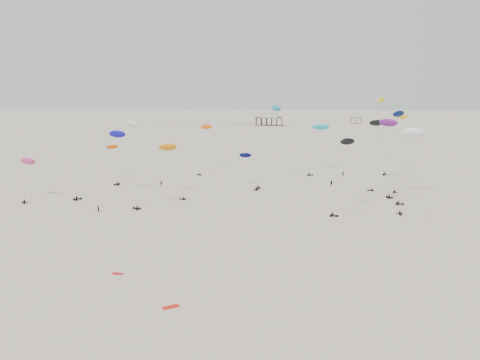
# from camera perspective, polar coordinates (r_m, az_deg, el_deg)

# --- Properties ---
(ground_plane) EXTENTS (900.00, 900.00, 0.00)m
(ground_plane) POSITION_cam_1_polar(r_m,az_deg,el_deg) (221.18, 3.64, 3.71)
(ground_plane) COLOR #C0B198
(pavilion_main) EXTENTS (21.00, 13.00, 9.80)m
(pavilion_main) POSITION_cam_1_polar(r_m,az_deg,el_deg) (370.50, 3.57, 7.30)
(pavilion_main) COLOR brown
(pavilion_main) RESTS_ON ground
(pavilion_small) EXTENTS (9.00, 7.00, 8.00)m
(pavilion_small) POSITION_cam_1_polar(r_m,az_deg,el_deg) (402.44, 13.92, 7.19)
(pavilion_small) COLOR brown
(pavilion_small) RESTS_ON ground
(pier_fence) EXTENTS (80.20, 0.20, 1.50)m
(pier_fence) POSITION_cam_1_polar(r_m,az_deg,el_deg) (377.62, -4.39, 6.83)
(pier_fence) COLOR black
(pier_fence) RESTS_ON ground
(rig_0) EXTENTS (5.58, 9.33, 21.44)m
(rig_0) POSITION_cam_1_polar(r_m,az_deg,el_deg) (113.90, 17.91, 4.39)
(rig_0) COLOR black
(rig_0) RESTS_ON ground
(rig_1) EXTENTS (8.68, 13.78, 15.09)m
(rig_1) POSITION_cam_1_polar(r_m,az_deg,el_deg) (149.49, -15.09, 2.22)
(rig_1) COLOR black
(rig_1) RESTS_ON ground
(rig_2) EXTENTS (4.40, 4.28, 21.08)m
(rig_2) POSITION_cam_1_polar(r_m,az_deg,el_deg) (111.76, -12.83, 4.08)
(rig_2) COLOR black
(rig_2) RESTS_ON ground
(rig_3) EXTENTS (9.38, 9.27, 20.09)m
(rig_3) POSITION_cam_1_polar(r_m,az_deg,el_deg) (164.90, 18.48, 4.76)
(rig_3) COLOR black
(rig_3) RESTS_ON ground
(rig_4) EXTENTS (5.90, 9.50, 11.53)m
(rig_4) POSITION_cam_1_polar(r_m,az_deg,el_deg) (132.57, -24.51, 1.32)
(rig_4) COLOR black
(rig_4) RESTS_ON ground
(rig_5) EXTENTS (6.62, 8.67, 11.00)m
(rig_5) POSITION_cam_1_polar(r_m,az_deg,el_deg) (135.40, 1.07, 1.78)
(rig_5) COLOR black
(rig_5) RESTS_ON ground
(rig_6) EXTENTS (7.18, 17.42, 25.40)m
(rig_6) POSITION_cam_1_polar(r_m,az_deg,el_deg) (142.87, 4.11, 7.28)
(rig_6) COLOR black
(rig_6) RESTS_ON ground
(rig_7) EXTENTS (9.12, 3.63, 20.81)m
(rig_7) POSITION_cam_1_polar(r_m,az_deg,el_deg) (119.92, 17.32, 2.97)
(rig_7) COLOR black
(rig_7) RESTS_ON ground
(rig_8) EXTENTS (4.92, 12.94, 22.77)m
(rig_8) POSITION_cam_1_polar(r_m,az_deg,el_deg) (140.83, 18.70, 6.21)
(rig_8) COLOR black
(rig_8) RESTS_ON ground
(rig_9) EXTENTS (4.18, 11.13, 17.14)m
(rig_9) POSITION_cam_1_polar(r_m,az_deg,el_deg) (160.47, -4.31, 5.36)
(rig_9) COLOR black
(rig_9) RESTS_ON ground
(rig_10) EXTENTS (9.49, 10.24, 15.10)m
(rig_10) POSITION_cam_1_polar(r_m,az_deg,el_deg) (127.21, -8.63, 3.31)
(rig_10) COLOR black
(rig_10) RESTS_ON ground
(rig_11) EXTENTS (6.00, 9.06, 17.25)m
(rig_11) POSITION_cam_1_polar(r_m,az_deg,el_deg) (109.37, 12.47, 1.91)
(rig_11) COLOR black
(rig_11) RESTS_ON ground
(rig_12) EXTENTS (6.45, 15.77, 27.14)m
(rig_12) POSITION_cam_1_polar(r_m,az_deg,el_deg) (144.03, 16.66, 7.80)
(rig_12) COLOR black
(rig_12) RESTS_ON ground
(rig_13) EXTENTS (7.40, 12.27, 17.90)m
(rig_13) POSITION_cam_1_polar(r_m,az_deg,el_deg) (162.80, 9.67, 5.86)
(rig_13) COLOR black
(rig_13) RESTS_ON ground
(rig_14) EXTENTS (11.10, 8.15, 18.67)m
(rig_14) POSITION_cam_1_polar(r_m,az_deg,el_deg) (131.64, 20.26, 4.72)
(rig_14) COLOR black
(rig_14) RESTS_ON ground
(rig_15) EXTENTS (10.82, 13.96, 19.56)m
(rig_15) POSITION_cam_1_polar(r_m,az_deg,el_deg) (130.61, -15.70, 3.83)
(rig_15) COLOR black
(rig_15) RESTS_ON ground
(spectator_0) EXTENTS (0.85, 0.76, 1.95)m
(spectator_0) POSITION_cam_1_polar(r_m,az_deg,el_deg) (113.45, -16.85, -3.75)
(spectator_0) COLOR black
(spectator_0) RESTS_ON ground
(spectator_1) EXTENTS (1.18, 1.12, 2.11)m
(spectator_1) POSITION_cam_1_polar(r_m,az_deg,el_deg) (139.74, 11.06, -0.75)
(spectator_1) COLOR black
(spectator_1) RESTS_ON ground
(spectator_2) EXTENTS (1.22, 0.81, 1.91)m
(spectator_2) POSITION_cam_1_polar(r_m,az_deg,el_deg) (138.91, -9.58, -0.77)
(spectator_2) COLOR black
(spectator_2) RESTS_ON ground
(spectator_3) EXTENTS (0.74, 0.53, 1.94)m
(spectator_3) POSITION_cam_1_polar(r_m,az_deg,el_deg) (156.81, 12.41, 0.46)
(spectator_3) COLOR black
(spectator_3) RESTS_ON ground
(grounded_kite_a) EXTENTS (2.34, 1.94, 0.08)m
(grounded_kite_a) POSITION_cam_1_polar(r_m,az_deg,el_deg) (63.86, -8.43, -15.08)
(grounded_kite_a) COLOR red
(grounded_kite_a) RESTS_ON ground
(grounded_kite_b) EXTENTS (1.85, 0.83, 0.07)m
(grounded_kite_b) POSITION_cam_1_polar(r_m,az_deg,el_deg) (75.80, -14.67, -11.02)
(grounded_kite_b) COLOR red
(grounded_kite_b) RESTS_ON ground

